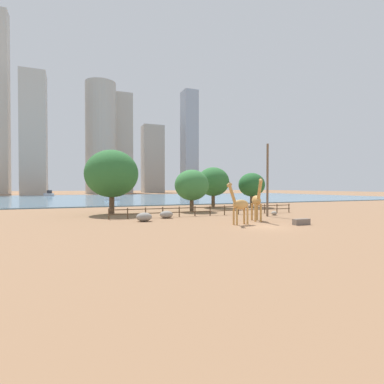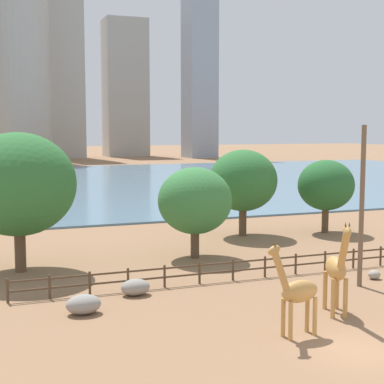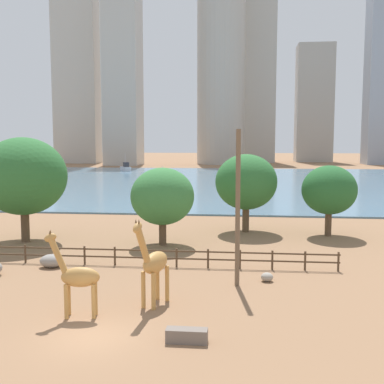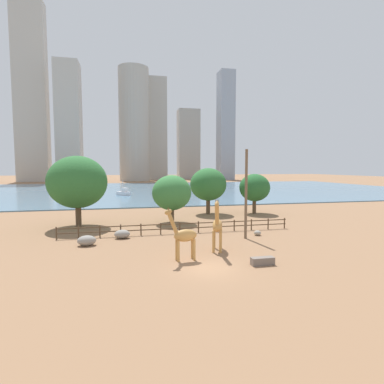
{
  "view_description": "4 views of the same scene",
  "coord_description": "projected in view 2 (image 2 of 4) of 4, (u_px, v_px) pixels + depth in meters",
  "views": [
    {
      "loc": [
        -17.16,
        -23.52,
        3.79
      ],
      "look_at": [
        3.18,
        26.13,
        2.86
      ],
      "focal_mm": 28.0,
      "sensor_mm": 36.0,
      "label": 1
    },
    {
      "loc": [
        -14.6,
        -19.44,
        9.12
      ],
      "look_at": [
        0.77,
        21.08,
        4.4
      ],
      "focal_mm": 55.0,
      "sensor_mm": 36.0,
      "label": 2
    },
    {
      "loc": [
        6.48,
        -19.9,
        8.74
      ],
      "look_at": [
        2.83,
        15.4,
        4.81
      ],
      "focal_mm": 45.0,
      "sensor_mm": 36.0,
      "label": 3
    },
    {
      "loc": [
        -5.86,
        -20.74,
        7.44
      ],
      "look_at": [
        2.56,
        17.39,
        4.21
      ],
      "focal_mm": 28.0,
      "sensor_mm": 36.0,
      "label": 4
    }
  ],
  "objects": [
    {
      "name": "skyline_tower_glass",
      "position": [
        63.0,
        58.0,
        176.01
      ],
      "size": [
        11.24,
        10.14,
        60.22
      ],
      "primitive_type": "cube",
      "color": "#ADA89E",
      "rests_on": "ground"
    },
    {
      "name": "utility_pole",
      "position": [
        362.0,
        207.0,
        33.57
      ],
      "size": [
        0.28,
        0.28,
        9.3
      ],
      "primitive_type": "cylinder",
      "color": "brown",
      "rests_on": "ground"
    },
    {
      "name": "giraffe_companion",
      "position": [
        337.0,
        269.0,
        28.64
      ],
      "size": [
        1.62,
        3.24,
        4.85
      ],
      "rotation": [
        0.0,
        0.0,
        4.38
      ],
      "color": "#C18C47",
      "rests_on": "ground"
    },
    {
      "name": "skyline_block_left",
      "position": [
        200.0,
        54.0,
        180.14
      ],
      "size": [
        8.65,
        10.13,
        63.73
      ],
      "primitive_type": "cube",
      "color": "#939EAD",
      "rests_on": "ground"
    },
    {
      "name": "boulder_small",
      "position": [
        374.0,
        275.0,
        35.63
      ],
      "size": [
        0.75,
        0.73,
        0.55
      ],
      "primitive_type": "ellipsoid",
      "color": "gray",
      "rests_on": "ground"
    },
    {
      "name": "boulder_near_fence",
      "position": [
        83.0,
        304.0,
        28.89
      ],
      "size": [
        1.74,
        1.3,
        0.97
      ],
      "primitive_type": "ellipsoid",
      "color": "gray",
      "rests_on": "ground"
    },
    {
      "name": "skyline_tower_short",
      "position": [
        19.0,
        48.0,
        159.34
      ],
      "size": [
        16.53,
        16.53,
        61.33
      ],
      "primitive_type": "cylinder",
      "color": "#ADA89E",
      "rests_on": "ground"
    },
    {
      "name": "giraffe_tall",
      "position": [
        297.0,
        291.0,
        25.61
      ],
      "size": [
        2.75,
        0.98,
        4.35
      ],
      "rotation": [
        0.0,
        0.0,
        3.26
      ],
      "color": "#C18C47",
      "rests_on": "ground"
    },
    {
      "name": "enclosure_fence",
      "position": [
        233.0,
        268.0,
        35.27
      ],
      "size": [
        26.12,
        0.14,
        1.3
      ],
      "color": "#4C3826",
      "rests_on": "ground"
    },
    {
      "name": "tree_left_small",
      "position": [
        326.0,
        185.0,
        51.05
      ],
      "size": [
        4.89,
        4.89,
        6.39
      ],
      "color": "brown",
      "rests_on": "ground"
    },
    {
      "name": "tree_center_broad",
      "position": [
        243.0,
        181.0,
        49.51
      ],
      "size": [
        5.78,
        5.78,
        7.33
      ],
      "color": "brown",
      "rests_on": "ground"
    },
    {
      "name": "skyline_block_central",
      "position": [
        125.0,
        88.0,
        190.36
      ],
      "size": [
        13.45,
        10.44,
        43.84
      ],
      "primitive_type": "cube",
      "color": "#ADA89E",
      "rests_on": "ground"
    },
    {
      "name": "harbor_water",
      "position": [
        66.0,
        184.0,
        95.77
      ],
      "size": [
        180.0,
        86.0,
        0.2
      ],
      "primitive_type": "cube",
      "color": "slate",
      "rests_on": "ground"
    },
    {
      "name": "tree_left_large",
      "position": [
        195.0,
        201.0,
        41.12
      ],
      "size": [
        5.21,
        5.21,
        6.41
      ],
      "color": "brown",
      "rests_on": "ground"
    },
    {
      "name": "tree_right_tall",
      "position": [
        18.0,
        184.0,
        36.88
      ],
      "size": [
        7.26,
        7.26,
        8.88
      ],
      "color": "brown",
      "rests_on": "ground"
    },
    {
      "name": "boat_sailboat",
      "position": [
        37.0,
        192.0,
        76.62
      ],
      "size": [
        3.79,
        4.52,
        3.96
      ],
      "rotation": [
        0.0,
        0.0,
        2.17
      ],
      "color": "silver",
      "rests_on": "harbor_water"
    },
    {
      "name": "boulder_by_pole",
      "position": [
        135.0,
        287.0,
        32.15
      ],
      "size": [
        1.61,
        1.2,
        0.9
      ],
      "primitive_type": "ellipsoid",
      "color": "gray",
      "rests_on": "ground"
    },
    {
      "name": "ground_plane",
      "position": [
        63.0,
        183.0,
        98.57
      ],
      "size": [
        400.0,
        400.0,
        0.0
      ],
      "primitive_type": "plane",
      "color": "#8C6647"
    }
  ]
}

